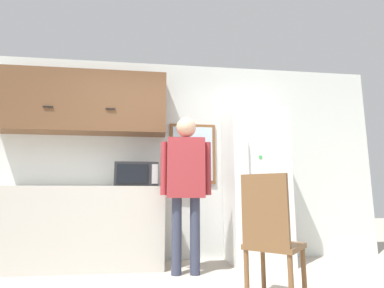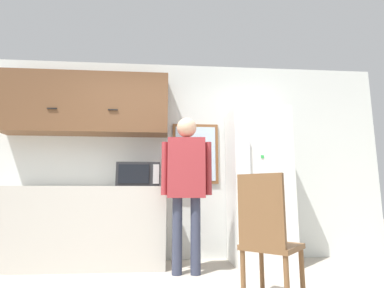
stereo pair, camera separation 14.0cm
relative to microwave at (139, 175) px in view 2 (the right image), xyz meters
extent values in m
cube|color=silver|center=(0.39, 0.42, 0.27)|extent=(6.00, 0.06, 2.70)
cube|color=#BCB7AD|center=(-0.74, 0.09, -0.61)|extent=(2.15, 0.62, 0.94)
cube|color=brown|center=(-0.74, 0.22, 0.95)|extent=(2.15, 0.35, 0.81)
cube|color=black|center=(-1.11, 0.03, 0.83)|extent=(0.12, 0.01, 0.01)
cube|color=black|center=(-0.36, 0.03, 0.83)|extent=(0.12, 0.01, 0.01)
cube|color=#232326|center=(0.00, 0.00, 0.00)|extent=(0.51, 0.39, 0.28)
cube|color=black|center=(-0.05, -0.20, 0.00)|extent=(0.35, 0.01, 0.22)
cube|color=#B2B2B2|center=(0.21, -0.20, 0.00)|extent=(0.07, 0.01, 0.23)
cylinder|color=#33384C|center=(0.46, -0.35, -0.68)|extent=(0.11, 0.11, 0.81)
cylinder|color=#33384C|center=(0.66, -0.36, -0.68)|extent=(0.11, 0.11, 0.81)
cube|color=maroon|center=(0.56, -0.36, 0.06)|extent=(0.43, 0.25, 0.67)
sphere|color=#D8AD8C|center=(0.56, -0.36, 0.52)|extent=(0.23, 0.23, 0.23)
cylinder|color=maroon|center=(0.31, -0.34, 0.05)|extent=(0.07, 0.07, 0.60)
cylinder|color=maroon|center=(0.81, -0.37, 0.05)|extent=(0.07, 0.07, 0.60)
cube|color=white|center=(1.51, 0.06, -0.11)|extent=(0.72, 0.64, 1.94)
cylinder|color=silver|center=(1.31, -0.28, 0.04)|extent=(0.02, 0.02, 0.68)
cube|color=green|center=(1.47, -0.26, 0.21)|extent=(0.04, 0.01, 0.04)
cube|color=#338CDB|center=(1.68, -0.26, -0.19)|extent=(0.04, 0.01, 0.04)
cube|color=brown|center=(1.20, -1.25, -0.65)|extent=(0.58, 0.58, 0.04)
cylinder|color=brown|center=(1.44, -1.24, -0.88)|extent=(0.04, 0.04, 0.41)
cylinder|color=brown|center=(1.18, -1.00, -0.88)|extent=(0.04, 0.04, 0.41)
cylinder|color=brown|center=(1.21, -1.50, -0.88)|extent=(0.04, 0.04, 0.41)
cylinder|color=brown|center=(0.95, -1.26, -0.88)|extent=(0.04, 0.04, 0.41)
cube|color=brown|center=(1.07, -1.39, -0.35)|extent=(0.31, 0.28, 0.56)
cube|color=brown|center=(0.73, 0.38, 0.32)|extent=(0.63, 0.04, 0.83)
cube|color=silver|center=(0.73, 0.36, 0.32)|extent=(0.55, 0.01, 0.75)
camera|label=1|loc=(0.21, -3.70, -0.24)|focal=28.00mm
camera|label=2|loc=(0.35, -3.71, -0.24)|focal=28.00mm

